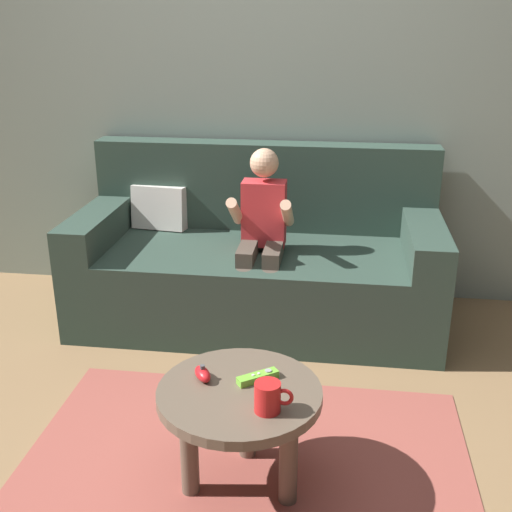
{
  "coord_description": "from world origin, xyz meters",
  "views": [
    {
      "loc": [
        0.44,
        -1.62,
        1.49
      ],
      "look_at": [
        0.12,
        0.72,
        0.58
      ],
      "focal_mm": 44.19,
      "sensor_mm": 36.0,
      "label": 1
    }
  ],
  "objects_px": {
    "coffee_mug": "(268,397)",
    "person_seated_on_couch": "(262,232)",
    "nunchuk_red": "(203,374)",
    "couch": "(257,262)",
    "coffee_table": "(240,407)",
    "game_remote_lime_near_edge": "(258,377)"
  },
  "relations": [
    {
      "from": "person_seated_on_couch",
      "to": "game_remote_lime_near_edge",
      "type": "xyz_separation_m",
      "value": [
        0.12,
        -1.06,
        -0.13
      ]
    },
    {
      "from": "person_seated_on_couch",
      "to": "game_remote_lime_near_edge",
      "type": "bearing_deg",
      "value": -83.36
    },
    {
      "from": "couch",
      "to": "person_seated_on_couch",
      "type": "bearing_deg",
      "value": -75.34
    },
    {
      "from": "nunchuk_red",
      "to": "person_seated_on_couch",
      "type": "bearing_deg",
      "value": 87.08
    },
    {
      "from": "game_remote_lime_near_edge",
      "to": "nunchuk_red",
      "type": "xyz_separation_m",
      "value": [
        -0.18,
        -0.02,
        0.01
      ]
    },
    {
      "from": "person_seated_on_couch",
      "to": "coffee_table",
      "type": "height_order",
      "value": "person_seated_on_couch"
    },
    {
      "from": "couch",
      "to": "coffee_table",
      "type": "relative_size",
      "value": 3.42
    },
    {
      "from": "coffee_mug",
      "to": "person_seated_on_couch",
      "type": "bearing_deg",
      "value": 98.22
    },
    {
      "from": "couch",
      "to": "coffee_mug",
      "type": "relative_size",
      "value": 15.3
    },
    {
      "from": "couch",
      "to": "coffee_table",
      "type": "height_order",
      "value": "couch"
    },
    {
      "from": "person_seated_on_couch",
      "to": "nunchuk_red",
      "type": "distance_m",
      "value": 1.09
    },
    {
      "from": "couch",
      "to": "coffee_mug",
      "type": "height_order",
      "value": "couch"
    },
    {
      "from": "couch",
      "to": "coffee_table",
      "type": "distance_m",
      "value": 1.3
    },
    {
      "from": "person_seated_on_couch",
      "to": "nunchuk_red",
      "type": "bearing_deg",
      "value": -92.92
    },
    {
      "from": "person_seated_on_couch",
      "to": "nunchuk_red",
      "type": "relative_size",
      "value": 9.12
    },
    {
      "from": "couch",
      "to": "nunchuk_red",
      "type": "bearing_deg",
      "value": -90.36
    },
    {
      "from": "coffee_mug",
      "to": "couch",
      "type": "bearing_deg",
      "value": 99.06
    },
    {
      "from": "couch",
      "to": "game_remote_lime_near_edge",
      "type": "relative_size",
      "value": 13.41
    },
    {
      "from": "person_seated_on_couch",
      "to": "coffee_mug",
      "type": "relative_size",
      "value": 7.7
    },
    {
      "from": "game_remote_lime_near_edge",
      "to": "couch",
      "type": "bearing_deg",
      "value": 97.83
    },
    {
      "from": "nunchuk_red",
      "to": "coffee_mug",
      "type": "distance_m",
      "value": 0.27
    },
    {
      "from": "person_seated_on_couch",
      "to": "coffee_mug",
      "type": "height_order",
      "value": "person_seated_on_couch"
    }
  ]
}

